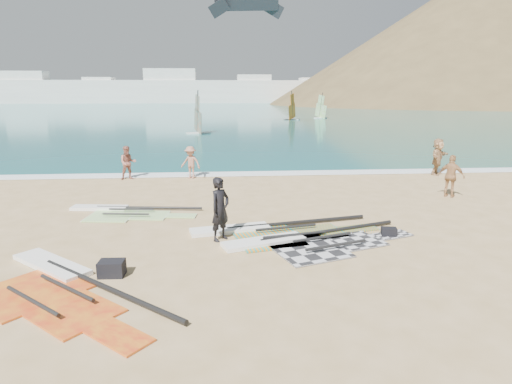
{
  "coord_description": "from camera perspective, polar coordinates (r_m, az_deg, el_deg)",
  "views": [
    {
      "loc": [
        -2.0,
        -10.06,
        4.34
      ],
      "look_at": [
        -0.88,
        4.0,
        1.0
      ],
      "focal_mm": 30.0,
      "sensor_mm": 36.0,
      "label": 1
    }
  ],
  "objects": [
    {
      "name": "ground",
      "position": [
        11.14,
        6.24,
        -9.7
      ],
      "size": [
        300.0,
        300.0,
        0.0
      ],
      "primitive_type": "plane",
      "color": "tan",
      "rests_on": "ground"
    },
    {
      "name": "sea",
      "position": [
        142.14,
        -3.82,
        11.55
      ],
      "size": [
        300.0,
        240.0,
        0.06
      ],
      "primitive_type": "cube",
      "color": "#0B4A50",
      "rests_on": "ground"
    },
    {
      "name": "surf_line",
      "position": [
        22.87,
        0.55,
        2.38
      ],
      "size": [
        300.0,
        1.2,
        0.04
      ],
      "primitive_type": "cube",
      "color": "white",
      "rests_on": "ground"
    },
    {
      "name": "far_town",
      "position": [
        160.65,
        -9.71,
        13.2
      ],
      "size": [
        160.0,
        8.0,
        12.0
      ],
      "color": "white",
      "rests_on": "ground"
    },
    {
      "name": "headland_main",
      "position": [
        164.94,
        27.78,
        10.32
      ],
      "size": [
        143.0,
        143.0,
        45.0
      ],
      "primitive_type": "cone",
      "color": "brown",
      "rests_on": "ground"
    },
    {
      "name": "rig_grey",
      "position": [
        12.63,
        6.82,
        -6.64
      ],
      "size": [
        5.94,
        3.39,
        0.2
      ],
      "rotation": [
        0.0,
        0.0,
        0.33
      ],
      "color": "#242426",
      "rests_on": "ground"
    },
    {
      "name": "rig_green",
      "position": [
        16.37,
        -17.56,
        -2.52
      ],
      "size": [
        4.91,
        2.22,
        0.19
      ],
      "rotation": [
        0.0,
        0.0,
        -0.12
      ],
      "color": "#69C41E",
      "rests_on": "ground"
    },
    {
      "name": "rig_orange",
      "position": [
        13.47,
        1.99,
        -5.26
      ],
      "size": [
        6.07,
        2.99,
        0.2
      ],
      "rotation": [
        0.0,
        0.0,
        0.21
      ],
      "color": "orange",
      "rests_on": "ground"
    },
    {
      "name": "rig_red",
      "position": [
        10.9,
        -24.85,
        -11.17
      ],
      "size": [
        5.0,
        5.14,
        0.2
      ],
      "rotation": [
        0.0,
        0.0,
        -0.71
      ],
      "color": "red",
      "rests_on": "ground"
    },
    {
      "name": "gear_bag_near",
      "position": [
        10.99,
        -18.68,
        -9.62
      ],
      "size": [
        0.61,
        0.45,
        0.38
      ],
      "primitive_type": "cube",
      "rotation": [
        0.0,
        0.0,
        -0.03
      ],
      "color": "black",
      "rests_on": "ground"
    },
    {
      "name": "gear_bag_far",
      "position": [
        13.73,
        17.29,
        -5.13
      ],
      "size": [
        0.51,
        0.41,
        0.27
      ],
      "primitive_type": "cube",
      "rotation": [
        0.0,
        0.0,
        -0.22
      ],
      "color": "black",
      "rests_on": "ground"
    },
    {
      "name": "person_wetsuit",
      "position": [
        12.62,
        -4.8,
        -2.29
      ],
      "size": [
        0.81,
        0.82,
        1.91
      ],
      "primitive_type": "imported",
      "rotation": [
        0.0,
        0.0,
        0.82
      ],
      "color": "black",
      "rests_on": "ground"
    },
    {
      "name": "beachgoer_left",
      "position": [
        22.35,
        -16.7,
        3.76
      ],
      "size": [
        0.97,
        0.85,
        1.69
      ],
      "primitive_type": "imported",
      "rotation": [
        0.0,
        0.0,
        0.3
      ],
      "color": "#9E5D4D",
      "rests_on": "ground"
    },
    {
      "name": "beachgoer_mid",
      "position": [
        21.91,
        -8.71,
        3.92
      ],
      "size": [
        1.22,
        1.0,
        1.64
      ],
      "primitive_type": "imported",
      "rotation": [
        0.0,
        0.0,
        -0.43
      ],
      "color": "#A26D57",
      "rests_on": "ground"
    },
    {
      "name": "beachgoer_back",
      "position": [
        19.53,
        24.58,
        1.93
      ],
      "size": [
        1.06,
        1.02,
        1.78
      ],
      "primitive_type": "imported",
      "rotation": [
        0.0,
        0.0,
        2.41
      ],
      "color": "#B38050",
      "rests_on": "ground"
    },
    {
      "name": "beachgoer_right",
      "position": [
        24.6,
        23.05,
        4.37
      ],
      "size": [
        1.67,
        1.66,
        1.93
      ],
      "primitive_type": "imported",
      "rotation": [
        0.0,
        0.0,
        0.78
      ],
      "color": "tan",
      "rests_on": "ground"
    },
    {
      "name": "windsurfer_left",
      "position": [
        44.8,
        -7.75,
        9.31
      ],
      "size": [
        2.54,
        2.87,
        4.46
      ],
      "rotation": [
        0.0,
        0.0,
        0.31
      ],
      "color": "white",
      "rests_on": "ground"
    },
    {
      "name": "windsurfer_centre",
      "position": [
        66.85,
        4.83,
        10.66
      ],
      "size": [
        2.43,
        2.58,
        4.41
      ],
      "rotation": [
        0.0,
        0.0,
        -0.53
      ],
      "color": "white",
      "rests_on": "ground"
    },
    {
      "name": "windsurfer_right",
      "position": [
        70.85,
        8.63,
        10.66
      ],
      "size": [
        2.31,
        2.48,
        4.15
      ],
      "rotation": [
        0.0,
        0.0,
        0.5
      ],
      "color": "white",
      "rests_on": "ground"
    },
    {
      "name": "kitesurf_kite",
      "position": [
        55.72,
        -1.29,
        23.76
      ],
      "size": [
        9.07,
        2.11,
        2.8
      ],
      "rotation": [
        0.0,
        0.0,
        -0.15
      ],
      "color": "black",
      "rests_on": "ground"
    }
  ]
}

